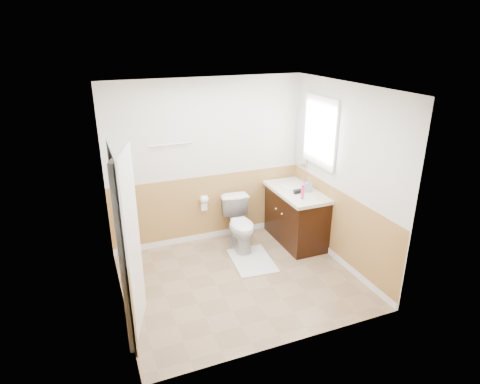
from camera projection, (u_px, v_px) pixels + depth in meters
name	position (u px, v px, depth m)	size (l,w,h in m)	color
floor	(240.00, 279.00, 5.46)	(3.00, 3.00, 0.00)	#8C7051
ceiling	(240.00, 88.00, 4.54)	(3.00, 3.00, 0.00)	white
wall_back	(208.00, 163.00, 6.12)	(3.00, 3.00, 0.00)	silver
wall_front	(291.00, 239.00, 3.88)	(3.00, 3.00, 0.00)	silver
wall_left	(113.00, 211.00, 4.48)	(3.00, 3.00, 0.00)	silver
wall_right	(343.00, 177.00, 5.52)	(3.00, 3.00, 0.00)	silver
wainscot_back	(209.00, 209.00, 6.39)	(3.00, 3.00, 0.00)	tan
wainscot_front	(287.00, 304.00, 4.16)	(3.00, 3.00, 0.00)	tan
wainscot_left	(121.00, 270.00, 4.76)	(2.60, 2.60, 0.00)	tan
wainscot_right	(337.00, 227.00, 5.79)	(2.60, 2.60, 0.00)	tan
toilet	(240.00, 224.00, 6.15)	(0.42, 0.74, 0.76)	silver
bath_mat	(252.00, 261.00, 5.89)	(0.55, 0.80, 0.02)	silver
vanity_cabinet	(296.00, 217.00, 6.34)	(0.55, 1.10, 0.80)	black
vanity_knob_left	(282.00, 214.00, 6.09)	(0.03, 0.03, 0.03)	silver
vanity_knob_right	(276.00, 209.00, 6.26)	(0.03, 0.03, 0.03)	silver
countertop	(297.00, 192.00, 6.18)	(0.60, 1.15, 0.05)	beige
sink_basin	(293.00, 186.00, 6.30)	(0.36, 0.36, 0.02)	silver
faucet	(303.00, 181.00, 6.34)	(0.02, 0.02, 0.14)	silver
lotion_bottle	(303.00, 192.00, 5.82)	(0.05, 0.05, 0.22)	#DD397B
soap_dispenser	(308.00, 185.00, 6.09)	(0.09, 0.10, 0.21)	#969EA9
hair_dryer_body	(298.00, 191.00, 6.04)	(0.07, 0.07, 0.14)	black
hair_dryer_handle	(296.00, 193.00, 6.06)	(0.03, 0.03, 0.07)	black
mirror_panel	(302.00, 137.00, 6.35)	(0.02, 0.35, 0.90)	silver
window_frame	(320.00, 132.00, 5.83)	(0.04, 0.80, 1.00)	white
window_glass	(321.00, 132.00, 5.84)	(0.01, 0.70, 0.90)	white
door	(130.00, 247.00, 4.21)	(0.05, 0.80, 2.04)	white
door_frame	(122.00, 247.00, 4.18)	(0.02, 0.92, 2.10)	white
door_knob	(132.00, 238.00, 4.55)	(0.06, 0.06, 0.06)	silver
towel_bar	(171.00, 144.00, 5.76)	(0.02, 0.02, 0.62)	silver
tp_holder_bar	(204.00, 199.00, 6.23)	(0.02, 0.02, 0.14)	silver
tp_roll	(204.00, 199.00, 6.23)	(0.11, 0.11, 0.10)	white
tp_sheet	(204.00, 206.00, 6.27)	(0.10, 0.01, 0.16)	white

